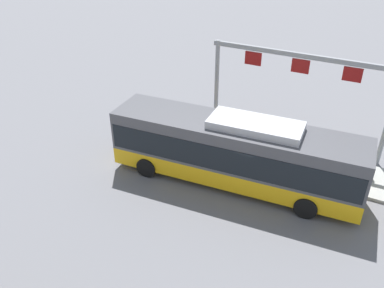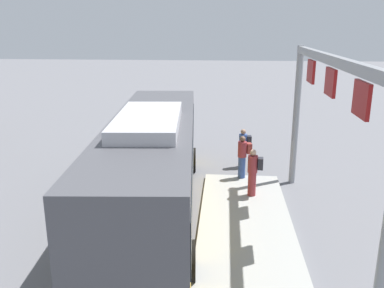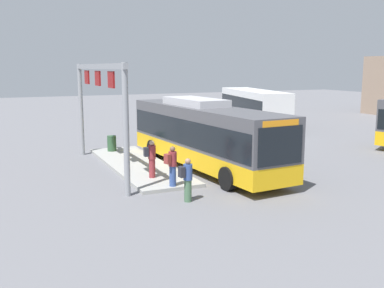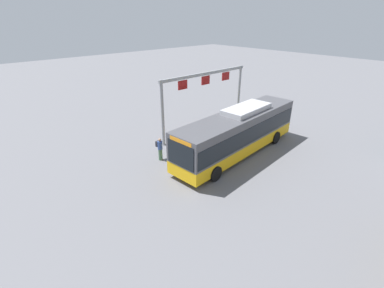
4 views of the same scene
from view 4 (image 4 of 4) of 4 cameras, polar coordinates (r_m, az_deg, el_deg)
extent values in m
plane|color=slate|center=(20.98, 9.20, -1.89)|extent=(120.00, 120.00, 0.00)
cube|color=#9E9E99|center=(23.79, 6.32, 1.87)|extent=(10.00, 2.80, 0.16)
cube|color=#EAAD14|center=(20.65, 9.35, 0.02)|extent=(11.80, 3.33, 0.85)
cube|color=#4C4C51|center=(20.11, 9.62, 3.57)|extent=(11.80, 3.33, 1.90)
cube|color=black|center=(20.18, 9.58, 3.04)|extent=(11.57, 3.35, 1.20)
cube|color=black|center=(16.03, -2.43, -2.30)|extent=(0.19, 2.12, 1.50)
cube|color=#B7B7BC|center=(20.43, 11.26, 7.15)|extent=(4.19, 2.04, 0.36)
cube|color=orange|center=(15.70, -2.30, 0.54)|extent=(0.25, 1.75, 0.28)
cylinder|color=black|center=(17.26, 4.83, -6.11)|extent=(1.02, 0.37, 1.00)
cylinder|color=black|center=(18.64, -0.90, -3.48)|extent=(1.02, 0.37, 1.00)
cylinder|color=black|center=(23.12, 16.91, 1.30)|extent=(1.02, 0.37, 1.00)
cylinder|color=black|center=(24.16, 11.92, 2.92)|extent=(1.02, 0.37, 1.00)
cylinder|color=#476B4C|center=(19.75, -6.55, -2.15)|extent=(0.30, 0.30, 0.85)
cylinder|color=#334C8C|center=(19.43, -6.65, -0.25)|extent=(0.36, 0.36, 0.60)
sphere|color=#9E755B|center=(19.25, -6.72, 0.85)|extent=(0.22, 0.22, 0.22)
cube|color=#26262D|center=(19.60, -7.15, 0.05)|extent=(0.29, 0.20, 0.40)
cylinder|color=#334C8C|center=(20.56, -2.49, -0.35)|extent=(0.34, 0.34, 0.85)
cylinder|color=maroon|center=(20.25, -2.53, 1.50)|extent=(0.42, 0.42, 0.60)
sphere|color=brown|center=(20.09, -2.55, 2.57)|extent=(0.22, 0.22, 0.22)
cube|color=maroon|center=(20.38, -3.13, 1.74)|extent=(0.32, 0.25, 0.40)
cylinder|color=maroon|center=(21.78, 0.48, 1.21)|extent=(0.30, 0.30, 0.85)
cylinder|color=maroon|center=(21.50, 0.48, 2.97)|extent=(0.37, 0.37, 0.60)
sphere|color=tan|center=(21.35, 0.49, 3.99)|extent=(0.22, 0.22, 0.22)
cube|color=#26262D|center=(21.68, 0.06, 3.25)|extent=(0.29, 0.20, 0.40)
cylinder|color=gray|center=(27.34, 9.68, 10.36)|extent=(0.24, 0.24, 5.20)
cylinder|color=gray|center=(21.19, -6.13, 6.22)|extent=(0.24, 0.24, 5.20)
cube|color=gray|center=(23.45, 2.87, 14.38)|extent=(9.55, 0.20, 0.24)
cube|color=maroon|center=(25.36, 6.99, 13.79)|extent=(0.90, 0.08, 0.70)
cube|color=maroon|center=(23.55, 2.84, 13.06)|extent=(0.90, 0.08, 0.70)
cube|color=maroon|center=(21.89, -1.94, 12.14)|extent=(0.90, 0.08, 0.70)
cylinder|color=#2D5133|center=(26.68, 11.54, 5.36)|extent=(0.52, 0.52, 0.90)
camera|label=1|loc=(20.77, 62.26, 18.76)|focal=37.63mm
camera|label=2|loc=(30.47, 21.85, 16.84)|focal=38.65mm
camera|label=3|loc=(21.90, -53.17, 3.33)|focal=41.26mm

